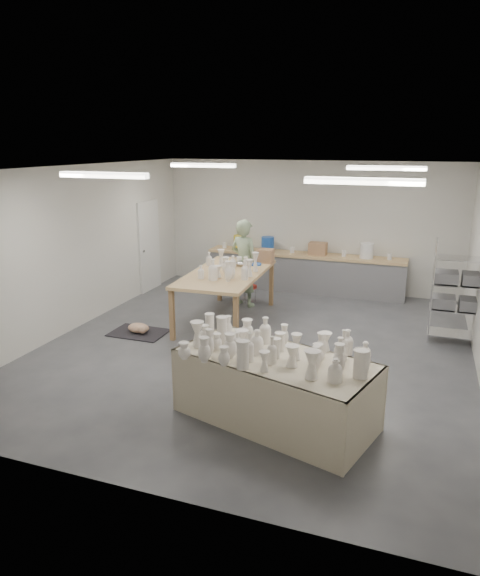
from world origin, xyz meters
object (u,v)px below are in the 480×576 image
at_px(drying_table, 275,385).
at_px(red_stool, 248,287).
at_px(work_table, 230,272).
at_px(potter, 244,263).

relative_size(drying_table, red_stool, 5.26).
xyz_separation_m(drying_table, work_table, (-1.85, 3.35, 0.51)).
bearing_deg(red_stool, work_table, -86.66).
relative_size(drying_table, work_table, 0.99).
xyz_separation_m(drying_table, red_stool, (-1.93, 4.66, -0.16)).
xyz_separation_m(work_table, potter, (-0.08, 1.04, -0.05)).
height_order(drying_table, work_table, work_table).
height_order(drying_table, red_stool, drying_table).
distance_m(potter, red_stool, 0.66).
distance_m(drying_table, red_stool, 5.05).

